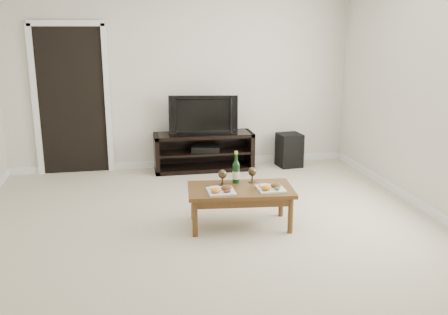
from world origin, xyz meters
TOP-DOWN VIEW (x-y plane):
  - floor at (0.00, 0.00)m, footprint 5.50×5.50m
  - back_wall at (0.00, 2.77)m, footprint 5.00×0.04m
  - doorway at (-1.55, 2.73)m, footprint 0.90×0.02m
  - media_console at (0.28, 2.50)m, footprint 1.43×0.45m
  - television at (0.28, 2.50)m, footprint 0.98×0.28m
  - av_receiver at (0.30, 2.48)m, footprint 0.45×0.37m
  - subwoofer at (1.57, 2.45)m, footprint 0.37×0.37m
  - coffee_table at (0.33, 0.32)m, footprint 1.14×0.70m
  - plate_left at (0.11, 0.22)m, footprint 0.27×0.27m
  - plate_right at (0.63, 0.21)m, footprint 0.27×0.27m
  - wine_bottle at (0.33, 0.50)m, footprint 0.07×0.07m
  - goblet_left at (0.17, 0.45)m, footprint 0.09×0.09m
  - goblet_right at (0.50, 0.48)m, footprint 0.09×0.09m

SIDE VIEW (x-z plane):
  - floor at x=0.00m, z-range 0.00..0.00m
  - coffee_table at x=0.33m, z-range 0.00..0.42m
  - subwoofer at x=1.57m, z-range 0.00..0.50m
  - media_console at x=0.28m, z-range 0.00..0.55m
  - av_receiver at x=0.30m, z-range 0.29..0.36m
  - plate_left at x=0.11m, z-range 0.42..0.49m
  - plate_right at x=0.63m, z-range 0.42..0.49m
  - goblet_left at x=0.17m, z-range 0.42..0.59m
  - goblet_right at x=0.50m, z-range 0.42..0.59m
  - wine_bottle at x=0.33m, z-range 0.42..0.77m
  - television at x=0.28m, z-range 0.55..1.11m
  - doorway at x=-1.55m, z-range 0.00..2.05m
  - back_wall at x=0.00m, z-range 0.00..2.60m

